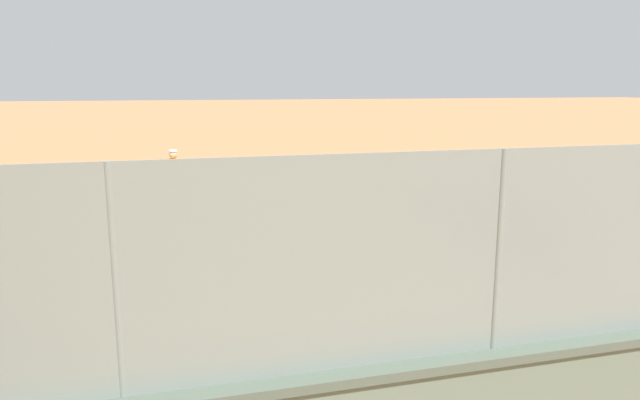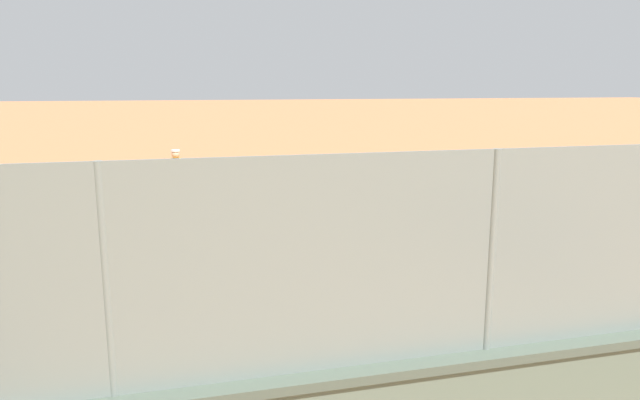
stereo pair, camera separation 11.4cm
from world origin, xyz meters
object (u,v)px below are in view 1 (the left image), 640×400
player_at_service_line (528,181)px  sports_ball (166,188)px  player_foreground_swinging (110,191)px  player_baseline_waiting (174,174)px

player_at_service_line → sports_ball: player_at_service_line is taller
sports_ball → player_at_service_line: bearing=171.5°
player_foreground_swinging → player_at_service_line: bearing=172.2°
player_foreground_swinging → sports_ball: player_foreground_swinging is taller
player_foreground_swinging → player_baseline_waiting: bearing=-126.9°
sports_ball → player_baseline_waiting: bearing=-96.8°
player_at_service_line → player_foreground_swinging: bearing=-7.8°
player_baseline_waiting → player_at_service_line: bearing=158.6°
player_foreground_swinging → sports_ball: (-1.37, 0.06, 0.04)m
player_at_service_line → player_baseline_waiting: bearing=-21.4°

